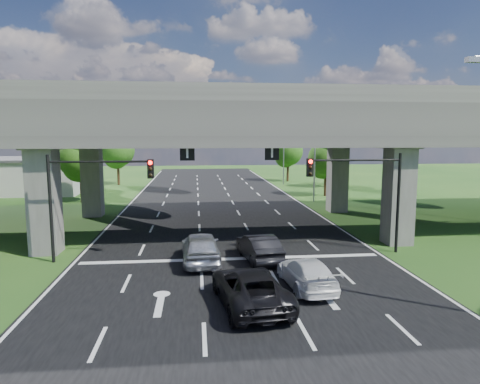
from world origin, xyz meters
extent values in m
plane|color=#1E4616|center=(0.00, 0.00, 0.00)|extent=(160.00, 160.00, 0.00)
cube|color=black|center=(0.00, 10.00, 0.01)|extent=(18.00, 120.00, 0.03)
cube|color=#3B3835|center=(0.00, 12.00, 8.00)|extent=(80.00, 15.00, 2.00)
cube|color=#595752|center=(0.00, 4.75, 9.50)|extent=(80.00, 0.50, 1.00)
cube|color=#595752|center=(0.00, 19.25, 9.50)|extent=(80.00, 0.50, 1.00)
cube|color=#595752|center=(-11.00, 6.00, 3.50)|extent=(1.60, 1.60, 7.00)
cube|color=#595752|center=(-11.00, 18.00, 3.50)|extent=(1.60, 1.60, 7.00)
cube|color=#595752|center=(11.00, 6.00, 3.50)|extent=(1.60, 1.60, 7.00)
cube|color=#595752|center=(11.00, 18.00, 3.50)|extent=(1.60, 1.60, 7.00)
cube|color=black|center=(-2.50, 5.00, 6.00)|extent=(0.85, 0.06, 0.85)
cube|color=black|center=(2.50, 5.00, 6.00)|extent=(0.85, 0.06, 0.85)
cube|color=#9E9E99|center=(-26.00, 35.00, 2.00)|extent=(20.00, 10.00, 4.00)
cylinder|color=black|center=(10.00, 4.00, 3.00)|extent=(0.18, 0.18, 6.00)
cylinder|color=black|center=(7.25, 4.00, 5.60)|extent=(5.50, 0.12, 0.12)
cube|color=black|center=(4.50, 3.82, 5.20)|extent=(0.35, 0.28, 1.05)
sphere|color=#FF0C05|center=(4.50, 3.66, 5.55)|extent=(0.22, 0.22, 0.22)
cylinder|color=black|center=(-10.00, 4.00, 3.00)|extent=(0.18, 0.18, 6.00)
cylinder|color=black|center=(-7.25, 4.00, 5.60)|extent=(5.50, 0.12, 0.12)
cube|color=black|center=(-4.50, 3.82, 5.20)|extent=(0.35, 0.28, 1.05)
sphere|color=#FF0C05|center=(-4.50, 3.66, 5.55)|extent=(0.22, 0.22, 0.22)
cube|color=gray|center=(7.50, -6.00, 9.60)|extent=(0.60, 0.25, 0.18)
cylinder|color=gray|center=(10.50, 24.00, 5.00)|extent=(0.16, 0.16, 10.00)
cylinder|color=gray|center=(9.00, 24.00, 9.70)|extent=(3.00, 0.10, 0.10)
cube|color=gray|center=(7.50, 24.00, 9.60)|extent=(0.60, 0.25, 0.18)
cylinder|color=gray|center=(10.50, 40.00, 5.00)|extent=(0.16, 0.16, 10.00)
cylinder|color=gray|center=(9.00, 40.00, 9.70)|extent=(3.00, 0.10, 0.10)
cube|color=gray|center=(7.50, 40.00, 9.60)|extent=(0.60, 0.25, 0.18)
cylinder|color=black|center=(-14.00, 26.00, 1.65)|extent=(0.36, 0.36, 3.30)
sphere|color=#265215|center=(-14.00, 26.00, 4.65)|extent=(4.50, 4.50, 4.50)
sphere|color=#265215|center=(-13.60, 25.70, 6.00)|extent=(3.60, 3.60, 3.60)
sphere|color=#265215|center=(-14.30, 26.40, 3.75)|extent=(3.30, 3.30, 3.30)
cylinder|color=black|center=(-17.00, 34.00, 1.43)|extent=(0.36, 0.36, 2.86)
sphere|color=#265215|center=(-17.00, 34.00, 4.03)|extent=(3.90, 3.90, 3.90)
sphere|color=#265215|center=(-16.60, 33.70, 5.20)|extent=(3.12, 3.12, 3.12)
sphere|color=#265215|center=(-17.30, 34.40, 3.25)|extent=(2.86, 2.86, 2.86)
cylinder|color=black|center=(-13.00, 42.00, 1.76)|extent=(0.36, 0.36, 3.52)
sphere|color=#265215|center=(-13.00, 42.00, 4.96)|extent=(4.80, 4.80, 4.80)
sphere|color=#265215|center=(-12.60, 41.70, 6.40)|extent=(3.84, 3.84, 3.84)
sphere|color=#265215|center=(-13.30, 42.40, 4.00)|extent=(3.52, 3.52, 3.52)
cylinder|color=black|center=(13.00, 28.00, 1.54)|extent=(0.36, 0.36, 3.08)
sphere|color=#265215|center=(13.00, 28.00, 4.34)|extent=(4.20, 4.20, 4.20)
sphere|color=#265215|center=(13.40, 27.70, 5.60)|extent=(3.36, 3.36, 3.36)
sphere|color=#265215|center=(12.70, 28.40, 3.50)|extent=(3.08, 3.08, 3.08)
cylinder|color=black|center=(16.00, 36.00, 1.43)|extent=(0.36, 0.36, 2.86)
sphere|color=#265215|center=(16.00, 36.00, 4.03)|extent=(3.90, 3.90, 3.90)
sphere|color=#265215|center=(16.40, 35.70, 5.20)|extent=(3.12, 3.12, 3.12)
sphere|color=#265215|center=(15.70, 36.40, 3.25)|extent=(2.86, 2.86, 2.86)
cylinder|color=black|center=(12.00, 44.00, 1.65)|extent=(0.36, 0.36, 3.30)
sphere|color=#265215|center=(12.00, 44.00, 4.65)|extent=(4.50, 4.50, 4.50)
sphere|color=#265215|center=(12.40, 43.70, 6.00)|extent=(3.60, 3.60, 3.60)
sphere|color=#265215|center=(11.70, 44.40, 3.75)|extent=(3.30, 3.30, 3.30)
imported|color=#BBBDC3|center=(-1.80, 3.00, 0.89)|extent=(2.23, 5.13, 1.72)
imported|color=black|center=(1.44, 3.00, 0.79)|extent=(2.22, 4.77, 1.51)
imported|color=white|center=(3.03, -1.42, 0.70)|extent=(2.21, 4.76, 1.35)
imported|color=black|center=(0.15, -3.26, 0.79)|extent=(3.19, 5.77, 1.53)
camera|label=1|loc=(-2.02, -20.12, 7.05)|focal=32.00mm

